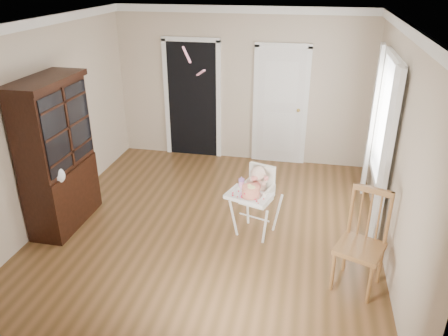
% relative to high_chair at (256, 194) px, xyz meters
% --- Properties ---
extents(floor, '(5.00, 5.00, 0.00)m').
position_rel_high_chair_xyz_m(floor, '(-0.63, 0.01, -0.60)').
color(floor, brown).
rests_on(floor, ground).
extents(ceiling, '(5.00, 5.00, 0.00)m').
position_rel_high_chair_xyz_m(ceiling, '(-0.63, 0.01, 2.10)').
color(ceiling, white).
rests_on(ceiling, wall_back).
extents(wall_back, '(4.50, 0.00, 4.50)m').
position_rel_high_chair_xyz_m(wall_back, '(-0.63, 2.51, 0.75)').
color(wall_back, '#C1AD97').
rests_on(wall_back, floor).
extents(wall_left, '(0.00, 5.00, 5.00)m').
position_rel_high_chair_xyz_m(wall_left, '(-2.88, 0.01, 0.75)').
color(wall_left, '#C1AD97').
rests_on(wall_left, floor).
extents(wall_right, '(0.00, 5.00, 5.00)m').
position_rel_high_chair_xyz_m(wall_right, '(1.62, 0.01, 0.75)').
color(wall_right, '#C1AD97').
rests_on(wall_right, floor).
extents(crown_molding, '(4.50, 5.00, 0.12)m').
position_rel_high_chair_xyz_m(crown_molding, '(-0.63, 0.01, 2.04)').
color(crown_molding, white).
rests_on(crown_molding, ceiling).
extents(doorway, '(1.06, 0.05, 2.22)m').
position_rel_high_chair_xyz_m(doorway, '(-1.53, 2.49, 0.51)').
color(doorway, black).
rests_on(doorway, wall_back).
extents(closet_door, '(0.96, 0.09, 2.13)m').
position_rel_high_chair_xyz_m(closet_door, '(0.07, 2.48, 0.43)').
color(closet_door, white).
rests_on(closet_door, wall_back).
extents(window_right, '(0.13, 1.84, 2.30)m').
position_rel_high_chair_xyz_m(window_right, '(1.55, 0.81, 0.69)').
color(window_right, white).
rests_on(window_right, wall_right).
extents(high_chair, '(0.72, 0.81, 0.97)m').
position_rel_high_chair_xyz_m(high_chair, '(0.00, 0.00, 0.00)').
color(high_chair, white).
rests_on(high_chair, floor).
extents(baby, '(0.28, 0.26, 0.44)m').
position_rel_high_chair_xyz_m(baby, '(0.01, 0.02, 0.15)').
color(baby, beige).
rests_on(baby, high_chair).
extents(cake, '(0.29, 0.29, 0.13)m').
position_rel_high_chair_xyz_m(cake, '(-0.05, -0.21, 0.14)').
color(cake, silver).
rests_on(cake, high_chair).
extents(sippy_cup, '(0.07, 0.07, 0.18)m').
position_rel_high_chair_xyz_m(sippy_cup, '(-0.19, -0.05, 0.15)').
color(sippy_cup, '#FE9BCD').
rests_on(sippy_cup, high_chair).
extents(china_cabinet, '(0.54, 1.21, 2.04)m').
position_rel_high_chair_xyz_m(china_cabinet, '(-2.62, -0.26, 0.43)').
color(china_cabinet, black).
rests_on(china_cabinet, floor).
extents(dining_chair, '(0.61, 0.61, 1.15)m').
position_rel_high_chair_xyz_m(dining_chair, '(1.26, -0.81, -0.06)').
color(dining_chair, brown).
rests_on(dining_chair, floor).
extents(streamer, '(0.25, 0.45, 0.15)m').
position_rel_high_chair_xyz_m(streamer, '(-1.15, 0.93, 1.57)').
color(streamer, pink).
rests_on(streamer, ceiling).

